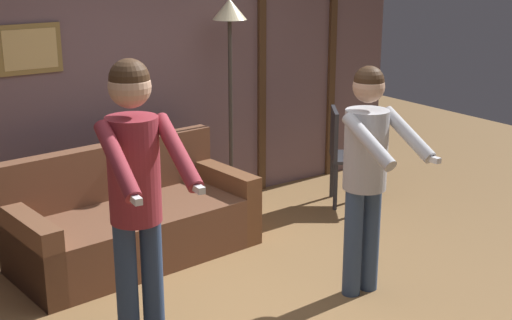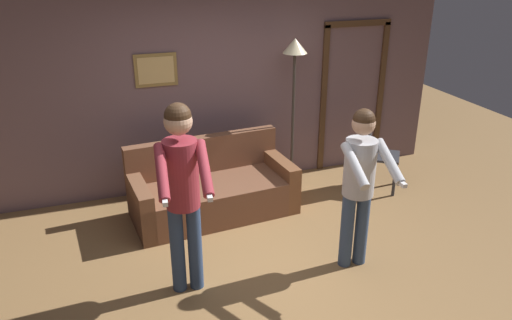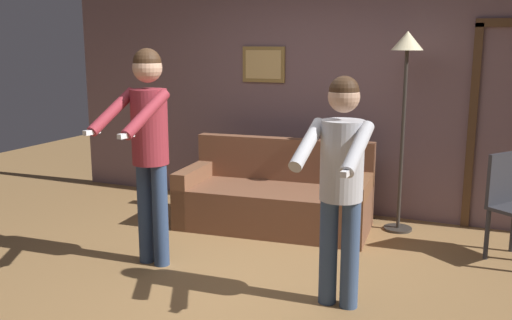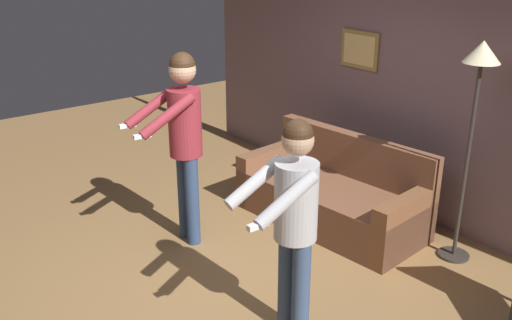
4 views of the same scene
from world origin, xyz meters
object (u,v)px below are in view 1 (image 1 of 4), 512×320
(torchiere_lamp, at_px, (230,41))
(person_standing_left, at_px, (136,182))
(dining_chair_distant, at_px, (344,151))
(person_standing_right, at_px, (367,162))
(couch, at_px, (133,224))

(torchiere_lamp, height_order, person_standing_left, torchiere_lamp)
(person_standing_left, distance_m, dining_chair_distant, 3.14)
(torchiere_lamp, height_order, dining_chair_distant, torchiere_lamp)
(person_standing_left, xyz_separation_m, dining_chair_distant, (2.78, 1.34, -0.58))
(person_standing_left, bearing_deg, dining_chair_distant, 25.71)
(dining_chair_distant, bearing_deg, person_standing_left, -154.29)
(torchiere_lamp, distance_m, dining_chair_distant, 1.53)
(torchiere_lamp, bearing_deg, person_standing_left, -135.21)
(person_standing_left, height_order, person_standing_right, person_standing_left)
(couch, xyz_separation_m, torchiere_lamp, (1.18, 0.39, 1.32))
(couch, xyz_separation_m, person_standing_right, (1.07, -1.50, 0.71))
(couch, relative_size, torchiere_lamp, 1.00)
(couch, bearing_deg, dining_chair_distant, -0.59)
(person_standing_right, xyz_separation_m, dining_chair_distant, (1.13, 1.48, -0.46))
(person_standing_left, distance_m, person_standing_right, 1.67)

